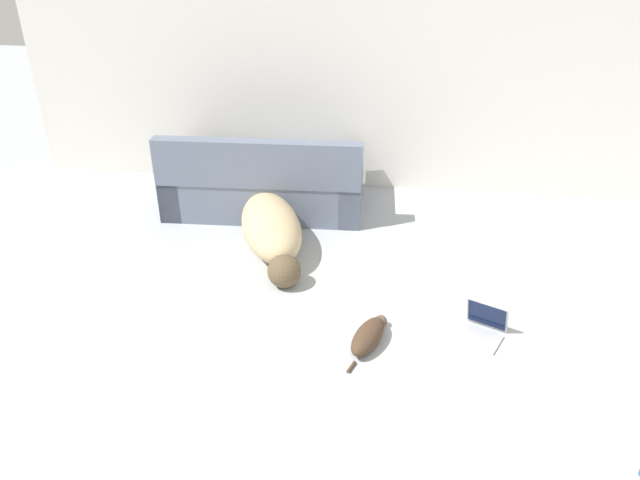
{
  "coord_description": "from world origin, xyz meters",
  "views": [
    {
      "loc": [
        0.01,
        -1.98,
        2.71
      ],
      "look_at": [
        -0.51,
        1.79,
        0.58
      ],
      "focal_mm": 35.0,
      "sensor_mm": 36.0,
      "label": 1
    }
  ],
  "objects_px": {
    "dog": "(272,230)",
    "laptop_open": "(483,325)",
    "couch": "(265,184)",
    "cat": "(369,335)"
  },
  "relations": [
    {
      "from": "dog",
      "to": "laptop_open",
      "type": "xyz_separation_m",
      "value": [
        1.69,
        -0.95,
        -0.12
      ]
    },
    {
      "from": "dog",
      "to": "laptop_open",
      "type": "distance_m",
      "value": 1.95
    },
    {
      "from": "cat",
      "to": "laptop_open",
      "type": "bearing_deg",
      "value": -54.67
    },
    {
      "from": "couch",
      "to": "dog",
      "type": "bearing_deg",
      "value": 103.3
    },
    {
      "from": "cat",
      "to": "laptop_open",
      "type": "relative_size",
      "value": 1.51
    },
    {
      "from": "dog",
      "to": "cat",
      "type": "height_order",
      "value": "dog"
    },
    {
      "from": "couch",
      "to": "cat",
      "type": "xyz_separation_m",
      "value": [
        1.14,
        -1.99,
        -0.18
      ]
    },
    {
      "from": "couch",
      "to": "laptop_open",
      "type": "bearing_deg",
      "value": 134.77
    },
    {
      "from": "dog",
      "to": "cat",
      "type": "xyz_separation_m",
      "value": [
        0.91,
        -1.18,
        -0.12
      ]
    },
    {
      "from": "couch",
      "to": "cat",
      "type": "bearing_deg",
      "value": 117.03
    }
  ]
}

